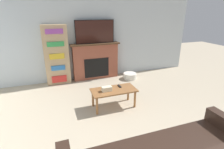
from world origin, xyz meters
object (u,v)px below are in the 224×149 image
at_px(storage_basket, 130,76).
at_px(coffee_table, 114,92).
at_px(tv, 95,32).
at_px(bookshelf, 57,55).
at_px(fireplace, 96,61).

bearing_deg(storage_basket, coffee_table, -126.68).
bearing_deg(tv, bookshelf, -179.91).
bearing_deg(fireplace, storage_basket, -23.16).
xyz_separation_m(coffee_table, storage_basket, (1.09, 1.47, -0.28)).
xyz_separation_m(tv, coffee_table, (-0.08, -1.88, -1.12)).
distance_m(fireplace, storage_basket, 1.20).
relative_size(fireplace, coffee_table, 1.51).
bearing_deg(tv, coffee_table, -92.43).
xyz_separation_m(fireplace, storage_basket, (1.01, -0.43, -0.48)).
relative_size(bookshelf, storage_basket, 4.11).
xyz_separation_m(fireplace, bookshelf, (-1.17, -0.02, 0.29)).
height_order(bookshelf, storage_basket, bookshelf).
bearing_deg(coffee_table, storage_basket, 53.32).
bearing_deg(bookshelf, fireplace, 1.07).
distance_m(coffee_table, bookshelf, 2.23).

